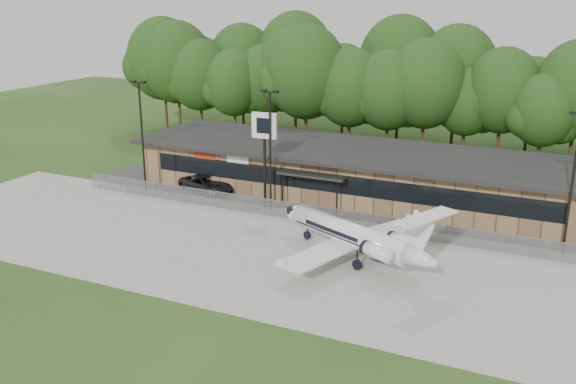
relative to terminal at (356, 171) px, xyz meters
The scene contains 12 objects.
ground 24.04m from the terminal, 89.99° to the right, with size 160.00×160.00×0.00m, color #254217.
apron 16.08m from the terminal, 89.99° to the right, with size 64.00×18.00×0.08m, color #9E9B93.
parking_lot 4.93m from the terminal, 89.96° to the right, with size 50.00×9.00×0.06m, color #383835.
terminal is the anchor object (origin of this frame).
fence 9.05m from the terminal, 89.98° to the right, with size 46.00×0.04×1.52m.
treeline 18.83m from the terminal, 89.99° to the left, with size 72.00×12.00×15.00m, color #1C3210, non-canonical shape.
light_pole_left 19.84m from the terminal, 157.54° to the right, with size 1.55×0.30×10.23m.
light_pole_mid 9.73m from the terminal, 123.89° to the right, with size 1.55×0.30×10.23m.
light_pole_right 19.85m from the terminal, 22.45° to the right, with size 1.55×0.30×10.23m.
business_jet 15.34m from the terminal, 70.99° to the right, with size 14.24×12.70×4.92m.
suv 13.83m from the terminal, 156.99° to the right, with size 2.60×5.64×1.57m, color #28282B.
pole_sign 10.03m from the terminal, 128.45° to the right, with size 2.18×0.40×8.28m.
Camera 1 is at (18.15, -29.54, 17.83)m, focal length 40.00 mm.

